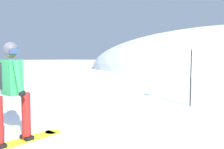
# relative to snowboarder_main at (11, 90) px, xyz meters

# --- Properties ---
(snowboarder_main) EXTENTS (0.65, 1.83, 1.71)m
(snowboarder_main) POSITION_rel_snowboarder_main_xyz_m (0.00, 0.00, 0.00)
(snowboarder_main) COLOR yellow
(snowboarder_main) RESTS_ON ground
(piste_marker_near) EXTENTS (0.20, 0.20, 1.75)m
(piste_marker_near) POSITION_rel_snowboarder_main_xyz_m (1.63, 4.83, 0.08)
(piste_marker_near) COLOR black
(piste_marker_near) RESTS_ON ground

